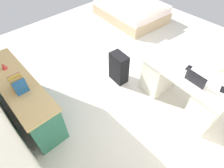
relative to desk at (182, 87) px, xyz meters
The scene contains 12 objects.
ground_plane 1.43m from the desk, ahead, with size 6.15×6.15×0.00m, color beige.
desk is the anchor object (origin of this frame).
office_chair 0.88m from the desk, 95.32° to the right, with size 0.61×0.61×0.94m.
credenza 2.61m from the desk, 51.79° to the left, with size 1.80×0.48×0.74m.
bed 3.23m from the desk, 31.54° to the right, with size 2.00×1.54×0.58m.
suitcase_black 1.20m from the desk, 18.54° to the left, with size 0.36×0.22×0.61m, color black.
laptop 0.45m from the desk, 148.14° to the left, with size 0.33×0.25×0.21m.
computer_mouse 0.37m from the desk, 39.35° to the left, with size 0.06×0.10×0.03m, color white.
cell_phone_near_laptop 0.64m from the desk, behind, with size 0.07×0.14×0.01m, color black.
cell_phone_by_mouse 0.37m from the desk, 61.23° to the right, with size 0.07×0.14×0.01m, color black.
book_row 2.54m from the desk, 55.60° to the left, with size 0.23×0.17×0.24m.
figurine_small 2.89m from the desk, 46.04° to the left, with size 0.08×0.08×0.11m, color red.
Camera 1 is at (-2.10, 2.42, 2.68)m, focal length 29.65 mm.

